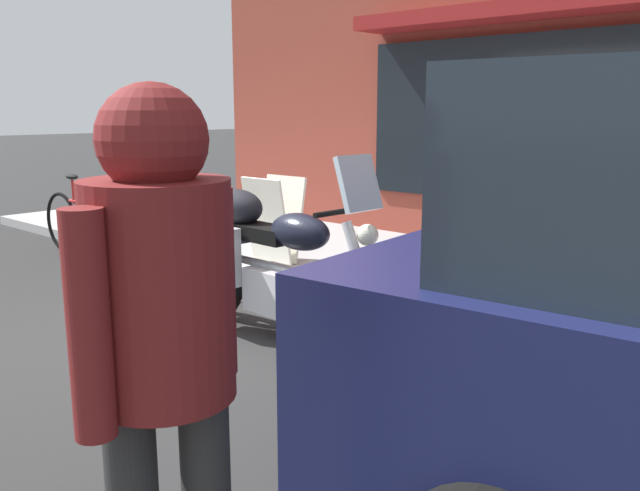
% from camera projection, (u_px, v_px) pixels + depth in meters
% --- Properties ---
extents(ground_plane, '(80.00, 80.00, 0.00)m').
position_uv_depth(ground_plane, '(166.00, 338.00, 4.91)').
color(ground_plane, '#282828').
extents(touring_motorcycle, '(2.18, 0.62, 1.39)m').
position_uv_depth(touring_motorcycle, '(266.00, 258.00, 4.86)').
color(touring_motorcycle, black).
rests_on(touring_motorcycle, ground_plane).
extents(parked_bicycle, '(1.75, 0.48, 0.92)m').
position_uv_depth(parked_bicycle, '(158.00, 247.00, 6.41)').
color(parked_bicycle, black).
rests_on(parked_bicycle, ground_plane).
extents(pedestrian_walking, '(0.44, 0.55, 1.73)m').
position_uv_depth(pedestrian_walking, '(162.00, 331.00, 1.73)').
color(pedestrian_walking, '#2C2C2C').
rests_on(pedestrian_walking, ground_plane).
extents(sandwich_board_sign, '(0.55, 0.40, 0.87)m').
position_uv_depth(sandwich_board_sign, '(274.00, 219.00, 6.78)').
color(sandwich_board_sign, silver).
rests_on(sandwich_board_sign, sidewalk_curb).
extents(second_bicycle_by_cafe, '(1.73, 0.48, 0.95)m').
position_uv_depth(second_bicycle_by_cafe, '(83.00, 225.00, 7.49)').
color(second_bicycle_by_cafe, black).
rests_on(second_bicycle_by_cafe, ground_plane).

